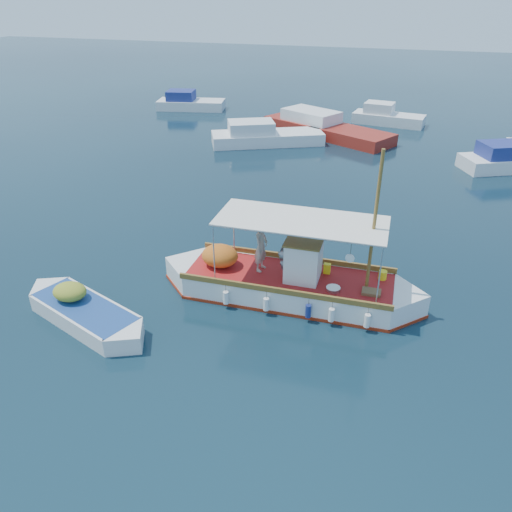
# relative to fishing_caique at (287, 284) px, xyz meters

# --- Properties ---
(ground) EXTENTS (160.00, 160.00, 0.00)m
(ground) POSITION_rel_fishing_caique_xyz_m (-0.15, -0.63, -0.51)
(ground) COLOR black
(ground) RESTS_ON ground
(fishing_caique) EXTENTS (9.48, 2.75, 5.78)m
(fishing_caique) POSITION_rel_fishing_caique_xyz_m (0.00, 0.00, 0.00)
(fishing_caique) COLOR white
(fishing_caique) RESTS_ON ground
(dinghy) EXTENTS (5.15, 2.86, 1.34)m
(dinghy) POSITION_rel_fishing_caique_xyz_m (-6.01, -3.41, -0.23)
(dinghy) COLOR white
(dinghy) RESTS_ON ground
(bg_boat_nw) EXTENTS (7.89, 5.41, 1.80)m
(bg_boat_nw) POSITION_rel_fishing_caique_xyz_m (-6.16, 18.15, -0.02)
(bg_boat_nw) COLOR silver
(bg_boat_nw) RESTS_ON ground
(bg_boat_n) EXTENTS (10.23, 7.27, 1.80)m
(bg_boat_n) POSITION_rel_fishing_caique_xyz_m (-2.69, 21.72, -0.02)
(bg_boat_n) COLOR maroon
(bg_boat_n) RESTS_ON ground
(bg_boat_ne) EXTENTS (6.73, 4.76, 1.80)m
(bg_boat_ne) POSITION_rel_fishing_caique_xyz_m (9.50, 17.47, -0.02)
(bg_boat_ne) COLOR silver
(bg_boat_ne) RESTS_ON ground
(bg_boat_far_w) EXTENTS (6.11, 3.41, 1.80)m
(bg_boat_far_w) POSITION_rel_fishing_caique_xyz_m (-15.52, 26.63, -0.02)
(bg_boat_far_w) COLOR silver
(bg_boat_far_w) RESTS_ON ground
(bg_boat_far_n) EXTENTS (5.66, 2.76, 1.80)m
(bg_boat_far_n) POSITION_rel_fishing_caique_xyz_m (1.49, 26.41, -0.02)
(bg_boat_far_n) COLOR silver
(bg_boat_far_n) RESTS_ON ground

